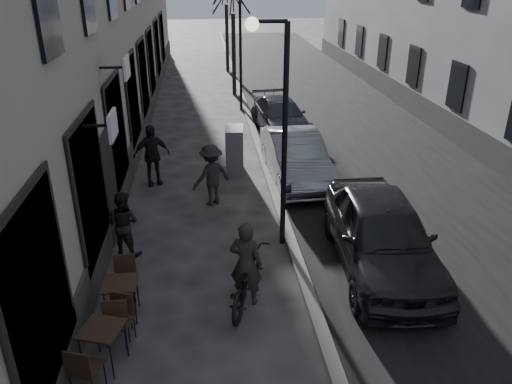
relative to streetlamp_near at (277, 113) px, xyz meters
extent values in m
cube|color=black|center=(4.02, 10.00, -3.16)|extent=(7.30, 60.00, 0.00)
cube|color=slate|center=(0.37, 10.00, -3.10)|extent=(0.25, 60.00, 0.12)
cylinder|color=black|center=(0.17, 0.00, -0.66)|extent=(0.12, 0.12, 5.00)
cylinder|color=black|center=(-0.18, 0.00, 1.84)|extent=(0.70, 0.08, 0.08)
sphere|color=#FFF2CC|center=(-0.53, 0.00, 1.79)|extent=(0.28, 0.28, 0.28)
cylinder|color=black|center=(0.17, 12.00, -0.66)|extent=(0.12, 0.12, 5.00)
cylinder|color=black|center=(0.07, 15.00, -1.21)|extent=(0.20, 0.20, 3.90)
cylinder|color=black|center=(0.07, 21.00, -1.21)|extent=(0.20, 0.20, 3.90)
cube|color=black|center=(-3.31, -3.61, -2.42)|extent=(0.78, 0.78, 0.04)
cylinder|color=black|center=(-3.64, -3.78, -2.80)|extent=(0.02, 0.02, 0.72)
cylinder|color=black|center=(-3.14, -3.94, -2.80)|extent=(0.02, 0.02, 0.72)
cylinder|color=black|center=(-3.48, -3.29, -2.80)|extent=(0.02, 0.02, 0.72)
cylinder|color=black|center=(-2.98, -3.45, -2.80)|extent=(0.02, 0.02, 0.72)
cube|color=black|center=(-3.19, -2.37, -2.42)|extent=(0.63, 0.63, 0.04)
cylinder|color=black|center=(-3.45, -2.63, -2.80)|extent=(0.02, 0.02, 0.72)
cylinder|color=black|center=(-2.93, -2.62, -2.80)|extent=(0.02, 0.02, 0.72)
cylinder|color=black|center=(-3.46, -2.11, -2.80)|extent=(0.02, 0.02, 0.72)
cylinder|color=black|center=(-2.94, -2.10, -2.80)|extent=(0.02, 0.02, 0.72)
cube|color=slate|center=(-0.63, 4.55, -2.43)|extent=(0.62, 1.01, 1.46)
imported|color=black|center=(-0.88, -2.16, -2.63)|extent=(1.32, 2.13, 1.06)
imported|color=#292623|center=(-0.88, -2.16, -2.29)|extent=(0.73, 0.60, 1.73)
imported|color=black|center=(-3.43, -0.07, -2.39)|extent=(0.91, 0.83, 1.53)
imported|color=black|center=(-1.41, 2.31, -2.31)|extent=(1.27, 1.10, 1.71)
imported|color=black|center=(-3.11, 3.88, -2.24)|extent=(1.16, 0.77, 1.84)
imported|color=black|center=(2.10, -1.23, -2.35)|extent=(2.23, 4.86, 1.61)
imported|color=gray|center=(1.17, 3.81, -2.44)|extent=(1.71, 4.41, 1.43)
imported|color=#393C44|center=(1.45, 8.64, -2.54)|extent=(2.17, 4.46, 1.25)
camera|label=1|loc=(-1.55, -10.13, 2.84)|focal=35.00mm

